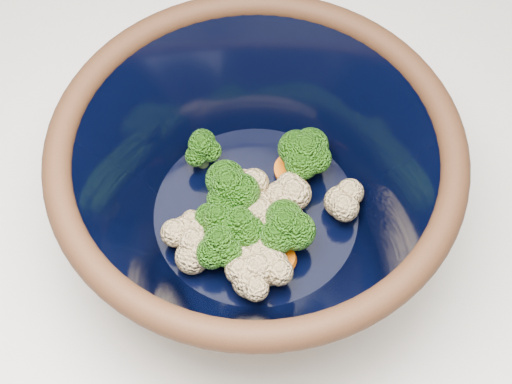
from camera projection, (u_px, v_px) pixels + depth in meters
name	position (u px, v px, depth m)	size (l,w,h in m)	color
counter	(262.00, 348.00, 1.06)	(1.20, 1.20, 0.90)	white
mixing_bowl	(256.00, 183.00, 0.58)	(0.41, 0.41, 0.14)	black
vegetable_pile	(252.00, 212.00, 0.60)	(0.16, 0.16, 0.06)	#608442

